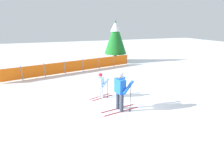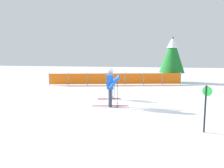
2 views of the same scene
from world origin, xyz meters
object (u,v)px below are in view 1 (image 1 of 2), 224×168
(safety_fence, at_px, (74,66))
(conifer_far, at_px, (115,37))
(skier_adult, at_px, (120,87))
(skier_child, at_px, (101,83))

(safety_fence, distance_m, conifer_far, 5.21)
(skier_adult, distance_m, skier_child, 1.63)
(skier_adult, distance_m, safety_fence, 6.77)
(safety_fence, bearing_deg, conifer_far, 30.31)
(skier_adult, bearing_deg, conifer_far, 60.85)
(conifer_far, bearing_deg, skier_adult, -109.76)
(skier_child, relative_size, safety_fence, 0.13)
(skier_child, distance_m, conifer_far, 8.56)
(skier_child, bearing_deg, safety_fence, 77.80)
(skier_child, distance_m, safety_fence, 5.15)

